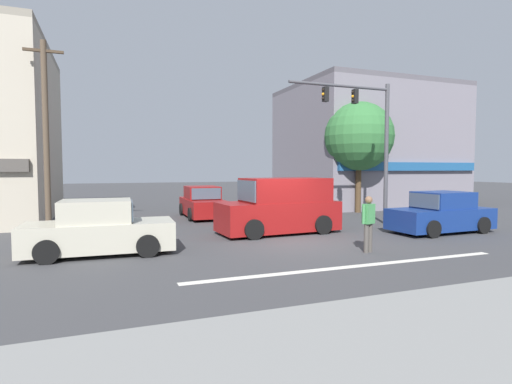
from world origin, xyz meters
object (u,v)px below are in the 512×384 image
object	(u,v)px
traffic_light_mast	(368,130)
pedestrian_mid_crossing	(368,221)
street_tree	(359,137)
van_waiting_far	(280,207)
utility_pole_far_right	(345,144)
sedan_approaching_near	(441,214)
utility_pole_near_left	(46,134)
sedan_crossing_leftbound	(100,230)
sedan_parked_curbside	(202,203)

from	to	relation	value
traffic_light_mast	pedestrian_mid_crossing	xyz separation A→B (m)	(-3.53, -4.88, -3.23)
street_tree	van_waiting_far	size ratio (longest dim) A/B	1.32
utility_pole_far_right	van_waiting_far	distance (m)	11.81
pedestrian_mid_crossing	traffic_light_mast	bearing A→B (deg)	54.08
street_tree	sedan_approaching_near	distance (m)	8.05
utility_pole_near_left	utility_pole_far_right	xyz separation A→B (m)	(16.48, 4.64, 0.22)
traffic_light_mast	sedan_crossing_leftbound	size ratio (longest dim) A/B	1.49
van_waiting_far	street_tree	bearing A→B (deg)	35.55
utility_pole_far_right	traffic_light_mast	xyz separation A→B (m)	(-3.63, -7.32, 0.13)
sedan_crossing_leftbound	sedan_approaching_near	xyz separation A→B (m)	(12.34, -0.42, 0.00)
van_waiting_far	utility_pole_far_right	bearing A→B (deg)	44.68
pedestrian_mid_crossing	van_waiting_far	bearing A→B (deg)	102.94
sedan_crossing_leftbound	pedestrian_mid_crossing	size ratio (longest dim) A/B	2.49
utility_pole_far_right	pedestrian_mid_crossing	bearing A→B (deg)	-120.40
utility_pole_near_left	sedan_parked_curbside	world-z (taller)	utility_pole_near_left
utility_pole_near_left	utility_pole_far_right	size ratio (longest dim) A/B	0.94
utility_pole_near_left	van_waiting_far	distance (m)	9.46
utility_pole_near_left	pedestrian_mid_crossing	bearing A→B (deg)	-39.03
utility_pole_near_left	van_waiting_far	bearing A→B (deg)	-22.05
utility_pole_far_right	pedestrian_mid_crossing	size ratio (longest dim) A/B	4.67
utility_pole_near_left	traffic_light_mast	distance (m)	13.14
utility_pole_far_right	sedan_approaching_near	bearing A→B (deg)	-102.45
traffic_light_mast	sedan_crossing_leftbound	bearing A→B (deg)	-167.87
utility_pole_far_right	sedan_crossing_leftbound	world-z (taller)	utility_pole_far_right
street_tree	utility_pole_near_left	world-z (taller)	utility_pole_near_left
street_tree	utility_pole_far_right	world-z (taller)	utility_pole_far_right
street_tree	traffic_light_mast	size ratio (longest dim) A/B	1.00
traffic_light_mast	sedan_parked_curbside	distance (m)	8.77
utility_pole_near_left	utility_pole_far_right	bearing A→B (deg)	15.71
utility_pole_near_left	utility_pole_far_right	distance (m)	17.12
utility_pole_near_left	van_waiting_far	xyz separation A→B (m)	(8.37, -3.39, -2.82)
street_tree	utility_pole_far_right	bearing A→B (deg)	70.79
utility_pole_far_right	traffic_light_mast	bearing A→B (deg)	-116.34
van_waiting_far	sedan_parked_curbside	bearing A→B (deg)	105.90
utility_pole_near_left	traffic_light_mast	bearing A→B (deg)	-11.79
utility_pole_far_right	van_waiting_far	world-z (taller)	utility_pole_far_right
traffic_light_mast	pedestrian_mid_crossing	distance (m)	6.83
sedan_approaching_near	street_tree	bearing A→B (deg)	80.48
utility_pole_near_left	pedestrian_mid_crossing	world-z (taller)	utility_pole_near_left
sedan_crossing_leftbound	sedan_parked_curbside	size ratio (longest dim) A/B	1.01
utility_pole_far_right	traffic_light_mast	size ratio (longest dim) A/B	1.26
pedestrian_mid_crossing	sedan_approaching_near	bearing A→B (deg)	23.16
utility_pole_far_right	street_tree	bearing A→B (deg)	-109.21
street_tree	traffic_light_mast	bearing A→B (deg)	-120.75
van_waiting_far	sedan_crossing_leftbound	xyz separation A→B (m)	(-6.45, -1.65, -0.29)
utility_pole_near_left	traffic_light_mast	world-z (taller)	utility_pole_near_left
van_waiting_far	sedan_crossing_leftbound	bearing A→B (deg)	-165.67
street_tree	sedan_crossing_leftbound	distance (m)	15.52
sedan_approaching_near	utility_pole_near_left	bearing A→B (deg)	159.07
sedan_crossing_leftbound	sedan_approaching_near	distance (m)	12.35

